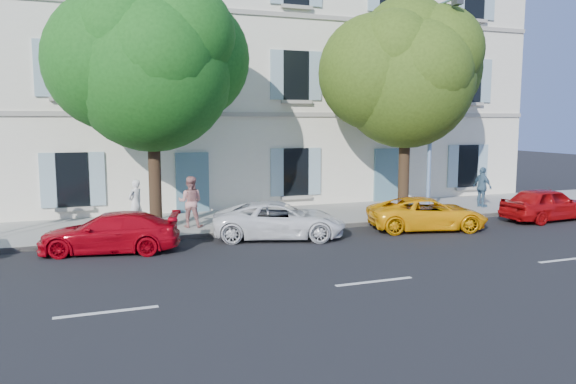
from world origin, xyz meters
name	(u,v)px	position (x,y,z in m)	size (l,w,h in m)	color
ground	(309,246)	(0.00, 0.00, 0.00)	(90.00, 90.00, 0.00)	black
sidewalk	(263,219)	(0.00, 4.45, 0.07)	(36.00, 4.50, 0.15)	#A09E96
kerb	(283,230)	(0.00, 2.28, 0.08)	(36.00, 0.16, 0.16)	#9E998E
building	(223,71)	(0.00, 10.20, 6.00)	(28.00, 7.00, 12.00)	white
car_red_coupe	(110,233)	(-5.63, 1.30, 0.57)	(1.60, 3.94, 1.14)	#AB0412
car_white_coupe	(280,220)	(-0.43, 1.39, 0.59)	(1.95, 4.23, 1.17)	white
car_yellow_supercar	(427,214)	(4.82, 0.91, 0.56)	(1.87, 4.06, 1.13)	#FFAB0A
car_red_hatchback	(546,204)	(10.04, 0.82, 0.63)	(1.50, 3.72, 1.27)	#A80A0D
tree_left	(152,71)	(-4.07, 3.31, 5.33)	(5.19, 5.19, 8.04)	#3A2819
tree_right	(406,81)	(5.46, 3.48, 5.26)	(5.17, 5.17, 7.96)	#3A2819
street_lamp	(434,98)	(6.17, 2.69, 4.60)	(0.32, 1.68, 7.86)	#7293BF
pedestrian_a	(136,203)	(-4.61, 4.40, 0.95)	(0.58, 0.38, 1.60)	white
pedestrian_b	(190,202)	(-2.88, 3.52, 1.02)	(0.84, 0.66, 1.74)	tan
pedestrian_c	(482,187)	(9.39, 3.63, 0.99)	(0.98, 0.41, 1.68)	slate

